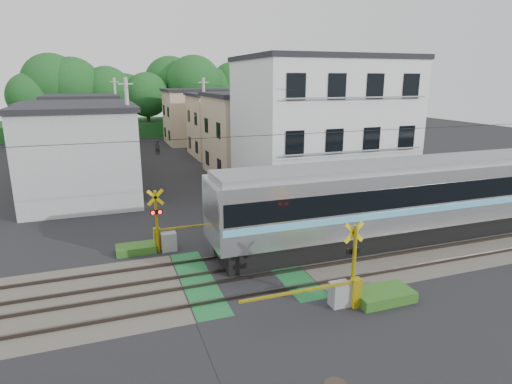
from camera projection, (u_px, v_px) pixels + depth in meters
name	position (u px, v px, depth m)	size (l,w,h in m)	color
ground	(243.00, 274.00, 17.85)	(120.00, 120.00, 0.00)	black
track_bed	(243.00, 273.00, 17.84)	(120.00, 120.00, 0.14)	#47423A
crossing_signal_near	(343.00, 288.00, 15.18)	(4.74, 0.65, 3.09)	yellow
crossing_signal_far	(166.00, 236.00, 20.15)	(4.74, 0.65, 3.09)	yellow
apartment_block	(321.00, 130.00, 28.06)	(10.20, 8.36, 9.30)	silver
houses_row	(161.00, 129.00, 40.69)	(22.07, 31.35, 6.80)	#AAADB0
tree_hill	(141.00, 95.00, 61.00)	(40.00, 12.00, 11.20)	#1A4F1D
catenary	(371.00, 177.00, 18.88)	(60.00, 5.04, 7.00)	#2D2D33
utility_poles	(150.00, 124.00, 37.40)	(7.90, 42.00, 8.00)	#A5A5A0
pedestrian	(157.00, 147.00, 45.70)	(0.58, 0.38, 1.58)	#2F2B35
weed_patches	(282.00, 265.00, 18.29)	(10.25, 8.80, 0.40)	#2D5E1E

